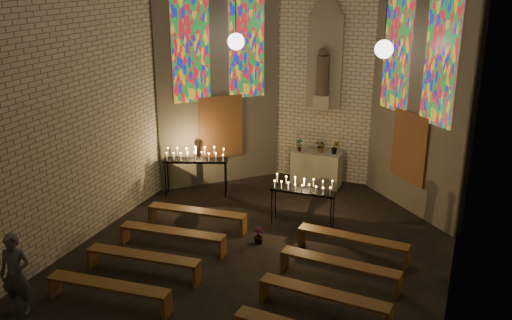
{
  "coord_description": "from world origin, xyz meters",
  "views": [
    {
      "loc": [
        4.06,
        -9.59,
        6.1
      ],
      "look_at": [
        -0.25,
        1.34,
        2.05
      ],
      "focal_mm": 40.0,
      "sensor_mm": 36.0,
      "label": 1
    }
  ],
  "objects_px": {
    "aisle_flower_pot": "(258,235)",
    "visitor": "(16,274)",
    "votive_stand_left": "(195,157)",
    "altar": "(316,169)",
    "votive_stand_right": "(303,188)"
  },
  "relations": [
    {
      "from": "votive_stand_left",
      "to": "visitor",
      "type": "xyz_separation_m",
      "value": [
        -0.43,
        -6.26,
        -0.32
      ]
    },
    {
      "from": "votive_stand_left",
      "to": "visitor",
      "type": "distance_m",
      "value": 6.28
    },
    {
      "from": "aisle_flower_pot",
      "to": "visitor",
      "type": "distance_m",
      "value": 5.22
    },
    {
      "from": "aisle_flower_pot",
      "to": "votive_stand_left",
      "type": "xyz_separation_m",
      "value": [
        -2.67,
        2.1,
        0.91
      ]
    },
    {
      "from": "visitor",
      "to": "votive_stand_left",
      "type": "bearing_deg",
      "value": 69.45
    },
    {
      "from": "altar",
      "to": "visitor",
      "type": "xyz_separation_m",
      "value": [
        -3.33,
        -8.2,
        0.28
      ]
    },
    {
      "from": "altar",
      "to": "aisle_flower_pot",
      "type": "distance_m",
      "value": 4.06
    },
    {
      "from": "altar",
      "to": "aisle_flower_pot",
      "type": "relative_size",
      "value": 3.59
    },
    {
      "from": "altar",
      "to": "votive_stand_left",
      "type": "bearing_deg",
      "value": -146.18
    },
    {
      "from": "votive_stand_left",
      "to": "aisle_flower_pot",
      "type": "bearing_deg",
      "value": -57.36
    },
    {
      "from": "votive_stand_left",
      "to": "votive_stand_right",
      "type": "height_order",
      "value": "votive_stand_left"
    },
    {
      "from": "visitor",
      "to": "votive_stand_right",
      "type": "bearing_deg",
      "value": 38.78
    },
    {
      "from": "aisle_flower_pot",
      "to": "visitor",
      "type": "height_order",
      "value": "visitor"
    },
    {
      "from": "aisle_flower_pot",
      "to": "votive_stand_right",
      "type": "height_order",
      "value": "votive_stand_right"
    },
    {
      "from": "aisle_flower_pot",
      "to": "visitor",
      "type": "xyz_separation_m",
      "value": [
        -3.1,
        -4.16,
        0.59
      ]
    }
  ]
}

